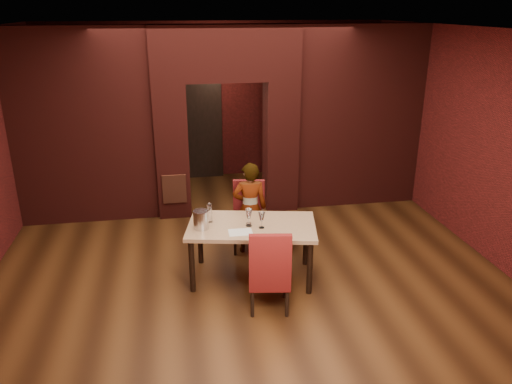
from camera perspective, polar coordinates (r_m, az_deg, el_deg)
floor at (r=7.32m, az=-1.31°, el=-7.83°), size 8.00×8.00×0.00m
ceiling at (r=6.45m, az=-1.55°, el=18.06°), size 7.00×8.00×0.04m
wall_back at (r=10.58m, az=-4.63°, el=10.26°), size 7.00×0.04×3.20m
wall_front at (r=3.16m, az=9.64°, el=-16.22°), size 7.00×0.04×3.20m
wall_right at (r=7.98m, az=24.40°, el=5.09°), size 0.04×8.00×3.20m
pillar_left at (r=8.69m, az=-9.57°, el=4.72°), size 0.55×0.55×2.30m
pillar_right at (r=8.89m, az=2.80°, el=5.34°), size 0.55×0.55×2.30m
lintel at (r=8.45m, az=-3.54°, el=15.57°), size 2.45×0.55×0.90m
wing_wall_left at (r=8.70m, az=-19.14°, el=6.95°), size 2.28×0.35×3.20m
wing_wall_right at (r=9.19m, az=11.58°, el=8.34°), size 2.28×0.35×3.20m
vent_panel at (r=8.59m, az=-9.31°, el=0.34°), size 0.40×0.03×0.50m
rear_door at (r=10.61m, az=-6.68°, el=7.18°), size 0.90×0.08×2.10m
rear_door_frame at (r=10.57m, az=-6.67°, el=7.13°), size 1.02×0.04×2.22m
dining_table at (r=6.73m, az=-0.48°, el=-6.77°), size 1.82×1.25×0.78m
chair_far at (r=7.43m, az=-0.84°, el=-2.93°), size 0.55×0.55×1.04m
chair_near at (r=6.02m, az=1.53°, el=-8.70°), size 0.56×0.56×1.07m
person_seated at (r=7.31m, az=-0.71°, el=-1.84°), size 0.53×0.36×1.39m
wine_glass_a at (r=6.55m, az=-0.84°, el=-2.79°), size 0.08×0.08×0.21m
wine_glass_b at (r=6.48m, az=-0.83°, el=-2.96°), size 0.09×0.09×0.23m
wine_glass_c at (r=6.42m, az=0.65°, el=-3.23°), size 0.09×0.09×0.22m
tasting_sheet at (r=6.34m, az=-1.79°, el=-4.62°), size 0.30×0.23×0.00m
wine_bucket at (r=6.44m, az=-6.30°, el=-3.17°), size 0.20×0.20×0.24m
water_bottle at (r=6.61m, az=-5.32°, el=-2.34°), size 0.06×0.06×0.27m
potted_plant at (r=7.63m, az=3.61°, el=-4.69°), size 0.55×0.54×0.46m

